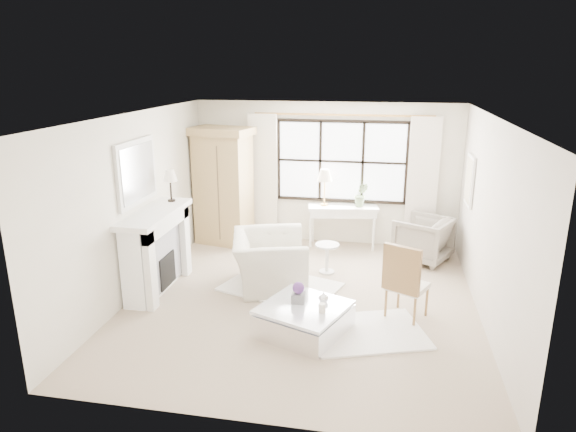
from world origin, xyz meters
name	(u,v)px	position (x,y,z in m)	size (l,w,h in m)	color
floor	(302,301)	(0.00, 0.00, 0.00)	(5.50, 5.50, 0.00)	tan
ceiling	(304,116)	(0.00, 0.00, 2.70)	(5.50, 5.50, 0.00)	white
wall_back	(325,174)	(0.00, 2.75, 1.35)	(5.00, 5.00, 0.00)	white
wall_front	(255,297)	(0.00, -2.75, 1.35)	(5.00, 5.00, 0.00)	beige
wall_left	(137,204)	(-2.50, 0.00, 1.35)	(5.50, 5.50, 0.00)	beige
wall_right	(490,223)	(2.50, 0.00, 1.35)	(5.50, 5.50, 0.00)	beige
window_pane	(341,161)	(0.30, 2.73, 1.60)	(2.40, 0.02, 1.50)	white
window_frame	(341,162)	(0.30, 2.72, 1.60)	(2.50, 0.04, 1.50)	black
curtain_rod	(343,115)	(0.30, 2.67, 2.47)	(0.04, 0.04, 3.30)	#A9773A
curtain_left	(263,178)	(-1.20, 2.65, 1.24)	(0.55, 0.10, 2.47)	white
curtain_right	(422,185)	(1.80, 2.65, 1.24)	(0.55, 0.10, 2.47)	white
fireplace	(155,250)	(-2.27, 0.00, 0.65)	(0.58, 1.66, 1.26)	white
mirror_frame	(136,172)	(-2.47, 0.00, 1.84)	(0.05, 1.15, 0.95)	silver
mirror_glass	(138,172)	(-2.44, 0.00, 1.84)	(0.02, 1.00, 0.80)	silver
art_frame	(470,180)	(2.47, 1.70, 1.55)	(0.04, 0.62, 0.82)	white
art_canvas	(468,180)	(2.45, 1.70, 1.55)	(0.01, 0.52, 0.72)	beige
mantel_lamp	(170,177)	(-2.21, 0.59, 1.65)	(0.22, 0.22, 0.51)	black
armoire	(223,185)	(-1.90, 2.30, 1.14)	(1.24, 0.92, 2.24)	tan
console_table	(342,226)	(0.38, 2.49, 0.40)	(1.35, 0.64, 0.80)	white
console_lamp	(325,176)	(0.02, 2.48, 1.36)	(0.28, 0.28, 0.69)	#C49144
orchid_plant	(361,195)	(0.70, 2.49, 1.03)	(0.25, 0.20, 0.46)	#627B52
side_table	(327,254)	(0.24, 1.13, 0.33)	(0.40, 0.40, 0.51)	silver
rug_left	(281,287)	(-0.40, 0.39, 0.01)	(1.68, 1.19, 0.03)	white
rug_right	(367,332)	(0.98, -0.78, 0.01)	(1.45, 1.08, 0.03)	white
club_armchair	(269,261)	(-0.59, 0.45, 0.41)	(1.26, 1.10, 0.82)	beige
wingback_chair	(423,239)	(1.83, 2.01, 0.40)	(0.85, 0.87, 0.79)	gray
french_chair	(406,297)	(1.47, -0.26, 0.31)	(0.65, 0.65, 1.08)	olive
coffee_table	(304,319)	(0.17, -0.92, 0.18)	(1.30, 1.30, 0.38)	white
planter_box	(298,298)	(0.08, -0.83, 0.44)	(0.17, 0.17, 0.13)	slate
planter_flowers	(298,288)	(0.08, -0.83, 0.58)	(0.15, 0.15, 0.15)	#5A3079
pillar_candle	(322,308)	(0.42, -1.06, 0.44)	(0.09, 0.09, 0.12)	white
coffee_vase	(323,297)	(0.40, -0.76, 0.45)	(0.13, 0.13, 0.14)	silver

